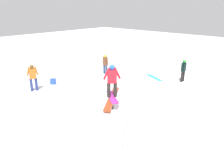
# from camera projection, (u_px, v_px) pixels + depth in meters

# --- Properties ---
(ground_plane) EXTENTS (60.00, 60.00, 0.00)m
(ground_plane) POSITION_uv_depth(u_px,v_px,m) (112.00, 115.00, 9.53)
(ground_plane) COLOR white
(rail_feature) EXTENTS (2.20, 1.57, 0.84)m
(rail_feature) POSITION_uv_depth(u_px,v_px,m) (112.00, 100.00, 9.29)
(rail_feature) COLOR black
(rail_feature) RESTS_ON ground
(snow_kicker_ramp) EXTENTS (2.33, 2.24, 0.68)m
(snow_kicker_ramp) POSITION_uv_depth(u_px,v_px,m) (104.00, 129.00, 7.82)
(snow_kicker_ramp) COLOR white
(snow_kicker_ramp) RESTS_ON ground
(main_rider_on_rail) EXTENTS (1.05, 1.27, 1.44)m
(main_rider_on_rail) POSITION_uv_depth(u_px,v_px,m) (112.00, 81.00, 9.01)
(main_rider_on_rail) COLOR #C82C9E
(main_rider_on_rail) RESTS_ON rail_feature
(bystander_brown) EXTENTS (0.24, 0.63, 1.38)m
(bystander_brown) POSITION_uv_depth(u_px,v_px,m) (105.00, 63.00, 15.05)
(bystander_brown) COLOR navy
(bystander_brown) RESTS_ON ground
(bystander_orange) EXTENTS (0.62, 0.32, 1.51)m
(bystander_orange) POSITION_uv_depth(u_px,v_px,m) (33.00, 76.00, 12.00)
(bystander_orange) COLOR navy
(bystander_orange) RESTS_ON ground
(bystander_black) EXTENTS (0.56, 0.20, 1.40)m
(bystander_black) POSITION_uv_depth(u_px,v_px,m) (183.00, 69.00, 13.52)
(bystander_black) COLOR black
(bystander_black) RESTS_ON ground
(loose_snowboard_cyan) EXTENTS (0.87, 1.50, 0.02)m
(loose_snowboard_cyan) POSITION_uv_depth(u_px,v_px,m) (154.00, 78.00, 14.49)
(loose_snowboard_cyan) COLOR #32BACB
(loose_snowboard_cyan) RESTS_ON ground
(backpack_on_snow) EXTENTS (0.36, 0.37, 0.34)m
(backpack_on_snow) POSITION_uv_depth(u_px,v_px,m) (53.00, 81.00, 13.26)
(backpack_on_snow) COLOR blue
(backpack_on_snow) RESTS_ON ground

